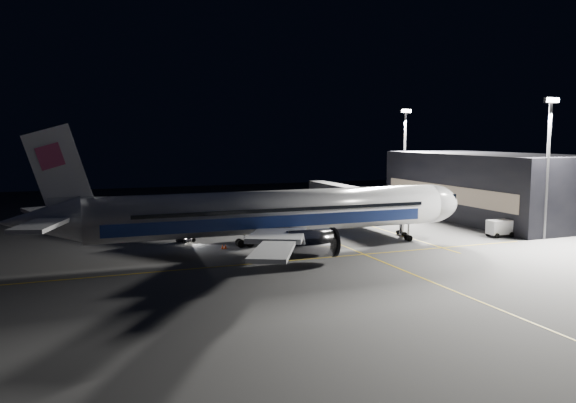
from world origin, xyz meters
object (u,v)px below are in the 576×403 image
Objects in this scene: jet_bridge at (359,197)px; safety_cone_b at (225,246)px; floodlight_mast_north at (405,149)px; service_truck at (503,228)px; safety_cone_a at (222,246)px; floodlight_mast_south at (548,155)px; safety_cone_c at (271,242)px; baggage_tug at (186,237)px; airliner at (268,213)px.

jet_bridge is 55.43× the size of safety_cone_b.
floodlight_mast_north is (18.00, 13.93, 7.79)m from jet_bridge.
safety_cone_b is at bearing -153.18° from jet_bridge.
safety_cone_b is (-41.65, 6.01, -1.05)m from service_truck.
floodlight_mast_north reaches higher than safety_cone_a.
floodlight_mast_south is 48.80m from safety_cone_a.
service_truck is 8.09× the size of safety_cone_b.
floodlight_mast_north is 30.50× the size of safety_cone_c.
floodlight_mast_south is at bearing -41.54° from baggage_tug.
service_truck is (-4.16, 4.01, -11.01)m from floodlight_mast_south.
safety_cone_a is (-46.21, 10.01, -12.05)m from floodlight_mast_south.
jet_bridge is 53.18× the size of safety_cone_a.
safety_cone_c is (6.64, 0.26, 0.03)m from safety_cone_b.
safety_cone_a is at bearing -153.52° from jet_bridge.
service_truck is 7.76× the size of safety_cone_a.
safety_cone_b is at bearing -177.72° from safety_cone_c.
floodlight_mast_south reaches higher than safety_cone_c.
floodlight_mast_north is at bearing 84.00° from service_truck.
floodlight_mast_south is 30.50× the size of safety_cone_c.
floodlight_mast_south reaches higher than safety_cone_a.
airliner is at bearing -141.96° from jet_bridge.
baggage_tug is 4.22× the size of safety_cone_a.
floodlight_mast_north is 4.12× the size of service_truck.
service_truck is (-4.16, -33.99, -11.01)m from floodlight_mast_north.
baggage_tug is (-31.93, -7.36, -3.84)m from jet_bridge.
jet_bridge is 1.66× the size of floodlight_mast_north.
airliner reaches higher than safety_cone_a.
floodlight_mast_south reaches higher than service_truck.
service_truck is at bearing -96.97° from floodlight_mast_north.
floodlight_mast_north is 55.35m from safety_cone_a.
airliner is 12.24× the size of service_truck.
jet_bridge is (23.08, 18.06, -0.58)m from airliner.
airliner is 90.59× the size of safety_cone_c.
floodlight_mast_south is 4.12× the size of service_truck.
floodlight_mast_north and floodlight_mast_south have the same top height.
floodlight_mast_north is 1.00× the size of floodlight_mast_south.
service_truck is at bearing -8.21° from safety_cone_b.
safety_cone_b is (-45.81, 10.01, -12.06)m from floodlight_mast_south.
airliner is at bearing -114.18° from safety_cone_c.
safety_cone_c is (10.76, -6.43, -0.40)m from baggage_tug.
floodlight_mast_north is 55.51m from baggage_tug.
service_truck reaches higher than baggage_tug.
floodlight_mast_south is at bearing -8.33° from airliner.
floodlight_mast_north is at bearing 0.06° from baggage_tug.
floodlight_mast_north is at bearing 31.42° from safety_cone_b.
jet_bridge is 50.69× the size of safety_cone_c.
airliner is 22.52× the size of baggage_tug.
jet_bridge is at bearing -10.05° from baggage_tug.
floodlight_mast_south is at bearing -14.71° from safety_cone_c.
safety_cone_a is (-28.21, -14.06, -4.26)m from jet_bridge.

